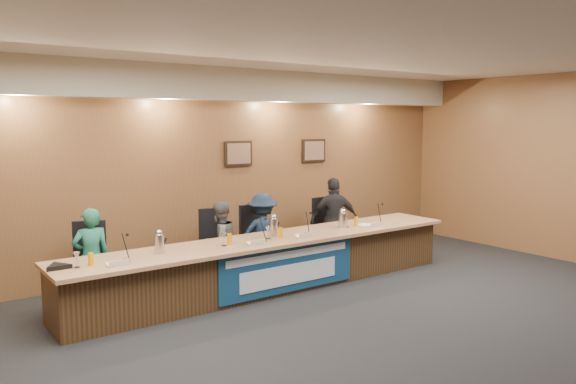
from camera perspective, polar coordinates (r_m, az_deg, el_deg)
name	(u,v)px	position (r m, az deg, el deg)	size (l,w,h in m)	color
floor	(397,341)	(6.43, 10.98, -14.62)	(10.00, 10.00, 0.00)	black
ceiling	(404,40)	(6.04, 11.73, 14.90)	(10.00, 8.00, 0.04)	silver
wall_back	(216,170)	(9.20, -7.29, 2.28)	(10.00, 0.04, 3.20)	brown
soffit	(223,85)	(8.97, -6.65, 10.79)	(10.00, 0.50, 0.50)	beige
dais_body	(272,265)	(8.06, -1.62, -7.38)	(6.00, 0.80, 0.70)	#3E2916
dais_top	(274,239)	(7.94, -1.42, -4.83)	(6.10, 0.95, 0.05)	#A97952
banner	(289,269)	(7.73, 0.14, -7.79)	(2.20, 0.02, 0.65)	navy
banner_text_upper	(290,254)	(7.67, 0.19, -6.37)	(2.00, 0.01, 0.10)	silver
banner_text_lower	(290,275)	(7.74, 0.19, -8.38)	(1.60, 0.01, 0.28)	silver
wall_photo_left	(238,153)	(9.36, -5.07, 3.92)	(0.52, 0.04, 0.42)	black
wall_photo_right	(314,151)	(10.27, 2.62, 4.22)	(0.52, 0.04, 0.42)	black
panelist_a	(91,258)	(7.63, -19.35, -6.33)	(0.47, 0.31, 1.29)	#1D624E
panelist_b	(220,242)	(8.34, -6.94, -5.11)	(0.59, 0.46, 1.22)	#4F4F54
panelist_c	(263,234)	(8.72, -2.58, -4.31)	(0.83, 0.48, 1.28)	#132236
panelist_d	(334,220)	(9.57, 4.72, -2.83)	(0.84, 0.35, 1.44)	black
office_chair_a	(90,269)	(7.76, -19.52, -7.38)	(0.48, 0.48, 0.08)	black
office_chair_b	(217,250)	(8.45, -7.26, -5.84)	(0.48, 0.48, 0.08)	black
office_chair_c	(259,243)	(8.83, -2.94, -5.23)	(0.48, 0.48, 0.08)	black
office_chair_d	(330,233)	(9.69, 4.32, -4.14)	(0.48, 0.48, 0.08)	black
nameplate_a	(119,263)	(6.65, -16.80, -6.87)	(0.24, 0.06, 0.09)	white
microphone_a	(125,260)	(6.89, -16.21, -6.66)	(0.07, 0.07, 0.02)	black
juice_glass_a	(91,259)	(6.76, -19.39, -6.48)	(0.06, 0.06, 0.15)	#E49400
water_glass_a	(77,260)	(6.73, -20.68, -6.47)	(0.08, 0.08, 0.18)	silver
nameplate_b	(257,242)	(7.44, -3.12, -5.09)	(0.24, 0.06, 0.09)	white
microphone_b	(262,241)	(7.68, -2.70, -4.97)	(0.07, 0.07, 0.02)	black
juice_glass_b	(229,239)	(7.51, -5.97, -4.78)	(0.06, 0.06, 0.15)	#E49400
water_glass_b	(224,239)	(7.43, -6.53, -4.79)	(0.08, 0.08, 0.18)	silver
nameplate_c	(305,235)	(7.89, 1.77, -4.38)	(0.24, 0.06, 0.09)	white
microphone_c	(306,234)	(8.15, 1.84, -4.26)	(0.07, 0.07, 0.02)	black
juice_glass_c	(281,233)	(7.87, -0.76, -4.19)	(0.06, 0.06, 0.15)	#E49400
water_glass_c	(268,233)	(7.83, -2.03, -4.14)	(0.08, 0.08, 0.18)	silver
nameplate_d	(376,224)	(8.83, 8.91, -3.23)	(0.24, 0.06, 0.09)	white
microphone_d	(378,223)	(9.10, 9.09, -3.15)	(0.07, 0.07, 0.02)	black
juice_glass_d	(356,222)	(8.82, 6.94, -3.01)	(0.06, 0.06, 0.15)	#E49400
water_glass_d	(347,222)	(8.72, 5.99, -3.01)	(0.08, 0.08, 0.18)	silver
carafe_left	(159,244)	(7.13, -12.95, -5.18)	(0.12, 0.12, 0.24)	silver
carafe_mid	(274,227)	(7.99, -1.47, -3.62)	(0.11, 0.11, 0.26)	silver
carafe_right	(343,220)	(8.70, 5.59, -2.88)	(0.13, 0.13, 0.22)	silver
speakerphone	(58,267)	(6.78, -22.35, -7.02)	(0.32, 0.32, 0.05)	black
paper_stack	(366,225)	(8.95, 7.97, -3.34)	(0.22, 0.30, 0.01)	white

